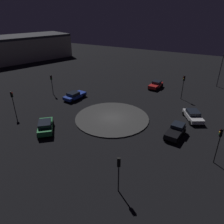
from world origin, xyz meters
TOP-DOWN VIEW (x-y plane):
  - ground_plane at (0.00, 0.00)m, footprint 117.32×117.32m
  - roundabout_island at (0.00, 0.00)m, footprint 11.34×11.34m
  - car_blue at (-9.80, 3.49)m, footprint 2.55×4.66m
  - car_green at (-6.24, -7.69)m, footprint 4.09×4.34m
  - car_silver at (11.04, 5.49)m, footprint 3.71×4.61m
  - car_black at (9.77, -0.41)m, footprint 2.28×4.04m
  - car_red at (1.77, 16.42)m, footprint 2.35×4.13m
  - traffic_light_west at (-14.95, 3.37)m, footprint 0.38×0.34m
  - traffic_light_east at (14.77, -3.81)m, footprint 0.38×0.35m
  - traffic_light_southwest at (-13.80, -6.38)m, footprint 0.39×0.36m
  - traffic_light_southeast at (7.28, -12.38)m, footprint 0.37×0.40m
  - traffic_light_northeast at (7.77, 12.89)m, footprint 0.37×0.40m
  - streetlamp_northeast at (13.14, 23.72)m, footprint 0.45×0.45m
  - store_building at (-46.80, 17.93)m, footprint 24.92×41.25m

SIDE VIEW (x-z plane):
  - ground_plane at x=0.00m, z-range 0.00..0.00m
  - roundabout_island at x=0.00m, z-range 0.00..0.17m
  - car_blue at x=-9.80m, z-range 0.02..1.42m
  - car_silver at x=11.04m, z-range 0.02..1.43m
  - car_red at x=1.77m, z-range 0.02..1.49m
  - car_black at x=9.77m, z-range 0.03..1.52m
  - car_green at x=-6.24m, z-range 0.03..1.67m
  - traffic_light_southeast at x=7.28m, z-range 0.83..4.69m
  - traffic_light_west at x=-14.95m, z-range 0.84..4.74m
  - traffic_light_southwest at x=-13.80m, z-range 0.87..4.96m
  - traffic_light_east at x=14.77m, z-range 0.91..5.22m
  - traffic_light_northeast at x=7.77m, z-range 0.93..5.39m
  - store_building at x=-46.80m, z-range 0.00..7.46m
  - streetlamp_northeast at x=13.14m, z-range 0.91..9.93m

